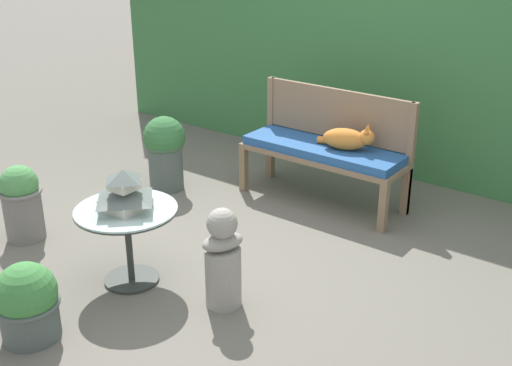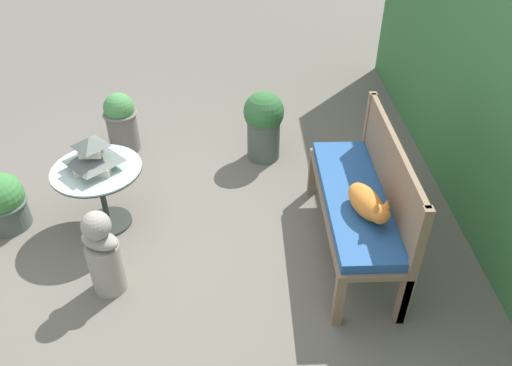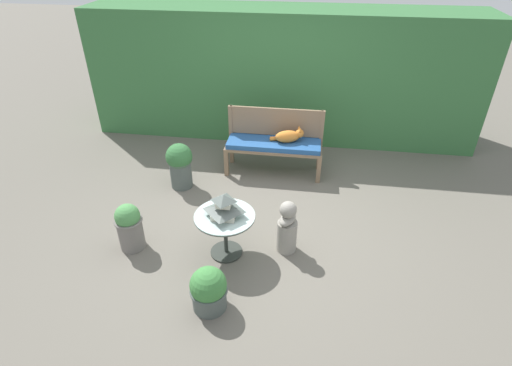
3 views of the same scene
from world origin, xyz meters
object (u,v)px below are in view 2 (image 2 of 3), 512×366
at_px(garden_bust, 104,255).
at_px(potted_plant_path_edge, 121,121).
at_px(patio_table, 99,181).
at_px(potted_plant_table_far, 264,123).
at_px(cat, 368,203).
at_px(pagoda_birdhouse, 93,155).
at_px(garden_bench, 355,203).
at_px(potted_plant_bench_left, 2,202).

relative_size(garden_bust, potted_plant_path_edge, 1.13).
bearing_deg(patio_table, potted_plant_table_far, 125.66).
bearing_deg(cat, garden_bust, -102.83).
xyz_separation_m(garden_bust, potted_plant_path_edge, (-1.77, -0.21, -0.01)).
bearing_deg(patio_table, pagoda_birdhouse, 45.00).
xyz_separation_m(patio_table, garden_bust, (0.67, 0.16, -0.11)).
relative_size(patio_table, pagoda_birdhouse, 1.96).
relative_size(garden_bench, cat, 2.86).
height_order(pagoda_birdhouse, potted_plant_path_edge, pagoda_birdhouse).
bearing_deg(potted_plant_table_far, garden_bench, 25.08).
relative_size(cat, garden_bust, 0.75).
xyz_separation_m(pagoda_birdhouse, garden_bust, (0.67, 0.16, -0.34)).
relative_size(potted_plant_table_far, potted_plant_path_edge, 1.14).
bearing_deg(potted_plant_path_edge, potted_plant_table_far, 82.31).
relative_size(cat, pagoda_birdhouse, 1.45).
bearing_deg(potted_plant_bench_left, garden_bench, 82.72).
bearing_deg(potted_plant_table_far, garden_bust, -35.20).
height_order(cat, patio_table, cat).
xyz_separation_m(garden_bust, potted_plant_table_far, (-1.59, 1.12, 0.06)).
xyz_separation_m(patio_table, potted_plant_table_far, (-0.92, 1.28, -0.05)).
relative_size(garden_bench, potted_plant_table_far, 2.12).
xyz_separation_m(cat, potted_plant_bench_left, (-0.55, -2.67, -0.37)).
xyz_separation_m(garden_bench, garden_bust, (0.34, -1.71, -0.12)).
distance_m(patio_table, pagoda_birdhouse, 0.23).
bearing_deg(potted_plant_bench_left, patio_table, 89.85).
distance_m(patio_table, potted_plant_path_edge, 1.11).
relative_size(garden_bench, potted_plant_bench_left, 2.98).
bearing_deg(garden_bust, pagoda_birdhouse, 126.69).
xyz_separation_m(potted_plant_table_far, potted_plant_bench_left, (0.92, -2.06, -0.13)).
relative_size(garden_bench, pagoda_birdhouse, 4.15).
bearing_deg(potted_plant_bench_left, garden_bust, 54.14).
bearing_deg(garden_bench, potted_plant_table_far, -154.92).
xyz_separation_m(potted_plant_path_edge, potted_plant_bench_left, (1.10, -0.72, -0.07)).
relative_size(garden_bench, patio_table, 2.12).
distance_m(cat, patio_table, 1.98).
bearing_deg(garden_bench, potted_plant_path_edge, -126.74).
distance_m(cat, garden_bust, 1.76).
xyz_separation_m(cat, pagoda_birdhouse, (-0.55, -1.89, 0.05)).
distance_m(cat, pagoda_birdhouse, 1.97).
height_order(cat, potted_plant_path_edge, cat).
relative_size(patio_table, garden_bust, 1.01).
distance_m(patio_table, potted_plant_bench_left, 0.80).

